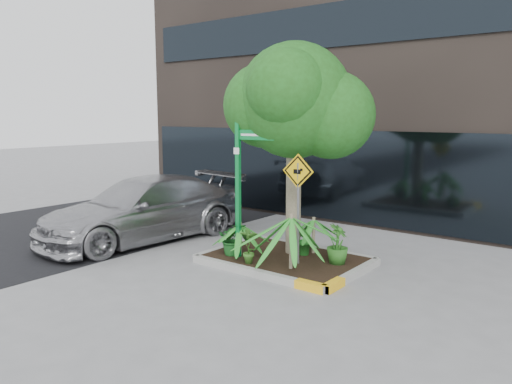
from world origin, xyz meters
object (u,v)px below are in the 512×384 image
Objects in this scene: parked_car at (144,209)px; street_sign_post at (242,173)px; tree at (295,101)px; cattle_sign at (298,190)px.

street_sign_post reaches higher than parked_car.
parked_car is at bearing 173.43° from street_sign_post.
parked_car is at bearing -167.52° from tree.
tree is 2.10× the size of cattle_sign.
tree is at bearing 125.06° from cattle_sign.
cattle_sign is (0.54, -0.67, -1.77)m from tree.
street_sign_post is (-0.68, -0.93, -1.49)m from tree.
tree is 1.97m from cattle_sign.
cattle_sign is (4.48, 0.20, 0.87)m from parked_car.
cattle_sign is at bearing -51.23° from tree.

